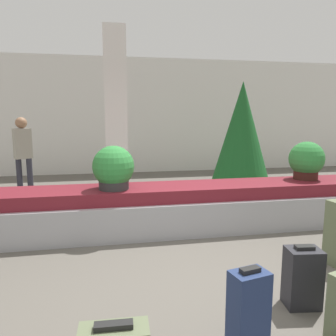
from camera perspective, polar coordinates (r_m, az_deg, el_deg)
The scene contains 10 objects.
ground_plane at distance 3.41m, azimuth 4.89°, elevation -18.76°, with size 18.00×18.00×0.00m, color #59544C.
back_wall at distance 9.37m, azimuth -5.75°, elevation 8.99°, with size 18.00×0.06×3.20m.
carousel at distance 4.64m, azimuth 0.00°, elevation -7.12°, with size 7.17×0.87×0.63m.
pillar at distance 6.27m, azimuth -9.07°, elevation 8.97°, with size 0.41×0.41×3.20m.
suitcase_4 at distance 3.10m, azimuth 22.37°, elevation -17.19°, with size 0.30×0.24×0.53m.
suitcase_6 at distance 2.42m, azimuth 13.80°, elevation -23.45°, with size 0.28×0.22×0.62m.
potted_plant_0 at distance 4.36m, azimuth -9.48°, elevation -0.10°, with size 0.55×0.55×0.58m.
potted_plant_1 at distance 5.42m, azimuth 22.97°, elevation 1.18°, with size 0.52×0.52×0.58m.
traveler_0 at distance 7.14m, azimuth -23.94°, elevation 2.91°, with size 0.37×0.32×1.58m.
decorated_tree at distance 7.31m, azimuth 12.70°, elevation 6.13°, with size 1.25×1.25×2.33m.
Camera 1 is at (-0.83, -2.91, 1.59)m, focal length 35.00 mm.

